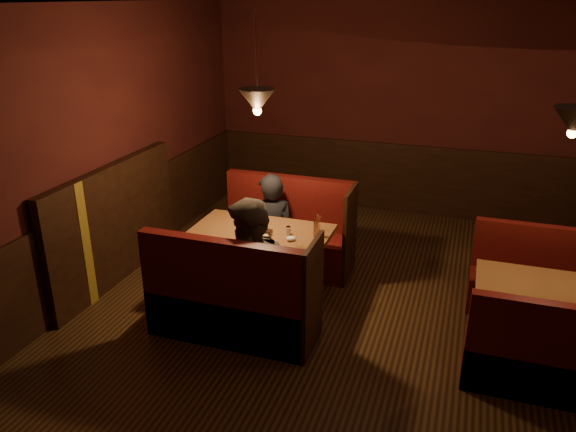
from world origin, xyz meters
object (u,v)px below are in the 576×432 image
(second_bench_near, at_px, (547,364))
(diner_a, at_px, (271,209))
(main_bench_near, at_px, (232,306))
(second_table, at_px, (540,301))
(main_bench_far, at_px, (288,239))
(main_table, at_px, (261,247))
(second_bench_far, at_px, (535,286))
(diner_b, at_px, (252,252))

(second_bench_near, distance_m, diner_a, 3.12)
(main_bench_near, height_order, second_table, main_bench_near)
(diner_a, bearing_deg, main_bench_far, -146.46)
(main_table, xyz_separation_m, main_bench_near, (0.02, -0.79, -0.24))
(main_bench_far, distance_m, diner_a, 0.48)
(second_table, bearing_deg, main_bench_near, -164.32)
(main_table, bearing_deg, second_bench_far, 12.82)
(main_table, distance_m, diner_b, 0.69)
(main_bench_near, distance_m, second_bench_far, 2.99)
(main_bench_far, relative_size, second_bench_far, 1.25)
(main_table, distance_m, main_bench_near, 0.83)
(second_table, height_order, second_bench_near, second_bench_near)
(second_bench_far, bearing_deg, diner_b, -153.84)
(main_table, bearing_deg, diner_a, 101.27)
(second_bench_near, bearing_deg, main_table, 164.81)
(second_table, xyz_separation_m, second_bench_far, (0.03, 0.66, -0.19))
(main_bench_near, distance_m, diner_a, 1.47)
(main_bench_far, distance_m, second_bench_near, 3.05)
(main_bench_near, bearing_deg, second_bench_near, 1.54)
(main_table, relative_size, main_bench_far, 0.91)
(second_bench_near, bearing_deg, main_bench_far, 150.21)
(second_bench_far, relative_size, diner_a, 0.81)
(second_bench_far, distance_m, diner_a, 2.82)
(second_bench_far, height_order, second_bench_near, same)
(main_bench_near, xyz_separation_m, diner_a, (-0.14, 1.41, 0.42))
(main_table, xyz_separation_m, second_bench_near, (2.66, -0.72, -0.30))
(second_table, bearing_deg, diner_b, -167.12)
(diner_b, bearing_deg, second_bench_near, 17.83)
(main_bench_far, bearing_deg, second_table, -17.98)
(second_bench_far, bearing_deg, main_bench_near, -152.11)
(second_table, distance_m, second_bench_far, 0.69)
(second_table, height_order, diner_a, diner_a)
(main_bench_near, xyz_separation_m, second_bench_far, (2.64, 1.40, -0.05))
(diner_a, bearing_deg, main_bench_near, 76.99)
(second_table, distance_m, second_bench_near, 0.69)
(main_bench_near, relative_size, second_bench_far, 1.25)
(second_table, height_order, second_bench_far, second_bench_far)
(main_bench_far, xyz_separation_m, second_bench_far, (2.64, -0.19, -0.05))
(diner_b, bearing_deg, main_bench_near, -109.45)
(diner_b, bearing_deg, second_bench_far, 46.21)
(diner_a, height_order, diner_b, diner_b)
(second_bench_far, bearing_deg, diner_a, 179.85)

